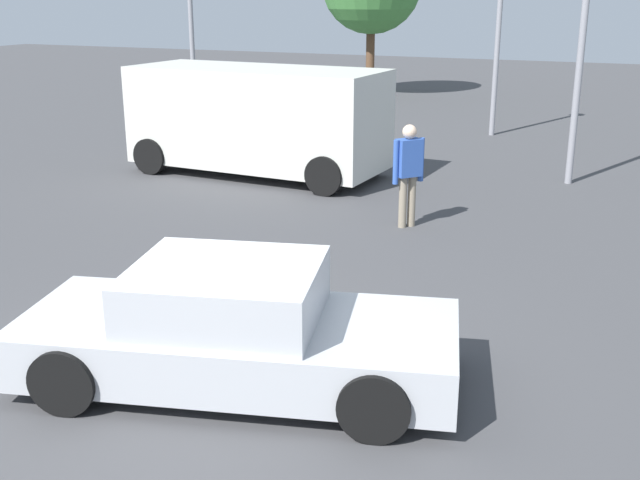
# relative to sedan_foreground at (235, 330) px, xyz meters

# --- Properties ---
(ground_plane) EXTENTS (80.00, 80.00, 0.00)m
(ground_plane) POSITION_rel_sedan_foreground_xyz_m (-0.31, -0.21, -0.56)
(ground_plane) COLOR #424244
(sedan_foreground) EXTENTS (4.52, 2.71, 1.22)m
(sedan_foreground) POSITION_rel_sedan_foreground_xyz_m (0.00, 0.00, 0.00)
(sedan_foreground) COLOR #B7BABF
(sedan_foreground) RESTS_ON ground_plane
(van_white) EXTENTS (5.40, 2.48, 2.22)m
(van_white) POSITION_rel_sedan_foreground_xyz_m (-4.14, 8.32, 0.64)
(van_white) COLOR silver
(van_white) RESTS_ON ground_plane
(pedestrian) EXTENTS (0.44, 0.46, 1.69)m
(pedestrian) POSITION_rel_sedan_foreground_xyz_m (-0.09, 5.84, 0.45)
(pedestrian) COLOR gray
(pedestrian) RESTS_ON ground_plane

